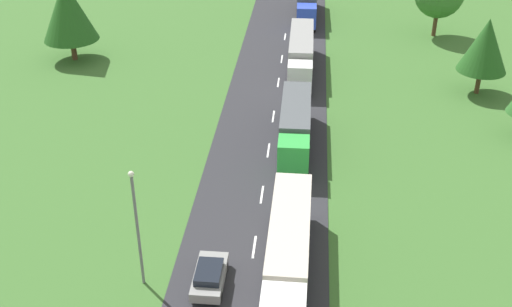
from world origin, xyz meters
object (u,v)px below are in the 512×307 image
at_px(lamppost_second, 137,223).
at_px(tree_birch, 68,10).
at_px(truck_second, 288,252).
at_px(truck_third, 295,125).
at_px(car_fourth, 210,276).
at_px(tree_ash, 485,45).
at_px(truck_fifth, 307,2).
at_px(truck_fourth, 301,52).

xyz_separation_m(lamppost_second, tree_birch, (-16.90, 35.96, 1.13)).
distance_m(truck_second, truck_third, 17.04).
xyz_separation_m(truck_third, car_fourth, (-4.60, -18.12, -1.24)).
distance_m(truck_second, tree_birch, 43.53).
relative_size(truck_third, tree_ash, 1.53).
bearing_deg(truck_third, tree_ash, 34.98).
relative_size(truck_second, car_fourth, 3.32).
relative_size(truck_fifth, car_fourth, 3.08).
relative_size(truck_second, lamppost_second, 1.66).
bearing_deg(tree_ash, truck_second, -121.00).
xyz_separation_m(truck_second, tree_birch, (-25.87, 34.82, 3.56)).
bearing_deg(lamppost_second, truck_second, 7.21).
xyz_separation_m(truck_third, tree_ash, (17.98, 12.58, 3.04)).
bearing_deg(truck_fifth, tree_birch, -146.25).
bearing_deg(truck_fifth, tree_ash, -51.78).
xyz_separation_m(truck_second, car_fourth, (-4.78, -1.08, -1.34)).
relative_size(tree_birch, tree_ash, 1.17).
relative_size(truck_fourth, tree_ash, 1.74).
bearing_deg(car_fourth, tree_ash, 53.66).
distance_m(truck_fifth, tree_ash, 28.83).
bearing_deg(tree_birch, lamppost_second, -64.83).
relative_size(truck_second, tree_ash, 1.75).
height_order(truck_fourth, car_fourth, truck_fourth).
relative_size(truck_fourth, lamppost_second, 1.65).
bearing_deg(truck_second, truck_fourth, 90.28).
height_order(truck_third, lamppost_second, lamppost_second).
relative_size(truck_third, tree_birch, 1.31).
distance_m(truck_second, car_fourth, 5.08).
height_order(truck_fifth, lamppost_second, lamppost_second).
xyz_separation_m(car_fourth, lamppost_second, (-4.19, -0.06, 3.77)).
height_order(truck_fifth, tree_ash, tree_ash).
distance_m(lamppost_second, tree_birch, 39.75).
relative_size(truck_second, truck_third, 1.15).
bearing_deg(lamppost_second, tree_birch, 115.17).
height_order(car_fourth, lamppost_second, lamppost_second).
relative_size(car_fourth, tree_birch, 0.45).
distance_m(truck_fifth, lamppost_second, 54.10).
xyz_separation_m(truck_fourth, truck_fifth, (0.22, 18.60, -0.04)).
xyz_separation_m(tree_birch, tree_ash, (43.67, -5.21, -0.62)).
bearing_deg(lamppost_second, truck_third, 64.19).
xyz_separation_m(truck_fifth, car_fourth, (-4.83, -53.23, -1.35)).
xyz_separation_m(truck_third, lamppost_second, (-8.79, -18.18, 2.53)).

